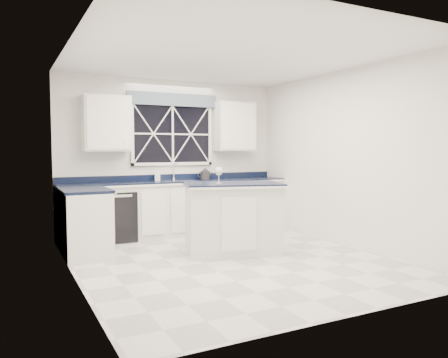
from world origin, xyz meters
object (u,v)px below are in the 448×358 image
island (233,218)px  wine_glass (219,172)px  soap_bottle (157,175)px  kettle (205,174)px  faucet (174,171)px  dishwasher (115,216)px

island → wine_glass: bearing=-160.2°
island → soap_bottle: soap_bottle is taller
wine_glass → kettle: bearing=71.4°
kettle → soap_bottle: (-0.88, 0.05, 0.00)m
island → kettle: (0.35, 1.72, 0.53)m
faucet → wine_glass: (-0.02, -1.81, 0.07)m
dishwasher → soap_bottle: size_ratio=4.12×
dishwasher → soap_bottle: soap_bottle is taller
kettle → soap_bottle: kettle is taller
wine_glass → soap_bottle: (-0.30, 1.79, -0.13)m
island → wine_glass: size_ratio=6.33×
kettle → wine_glass: 1.84m
faucet → soap_bottle: faucet is taller
kettle → wine_glass: size_ratio=1.22×
dishwasher → faucet: size_ratio=2.72×
wine_glass → soap_bottle: wine_glass is taller
dishwasher → wine_glass: size_ratio=3.42×
kettle → dishwasher: bearing=-179.4°
dishwasher → kettle: 1.78m
dishwasher → soap_bottle: (0.79, 0.17, 0.63)m
dishwasher → island: island is taller
dishwasher → kettle: (1.67, 0.12, 0.62)m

